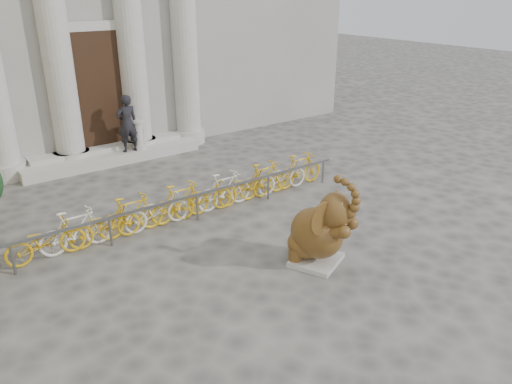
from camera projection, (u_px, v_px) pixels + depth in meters
ground at (291, 286)px, 9.94m from camera, size 80.00×80.00×0.00m
entrance_steps at (112, 156)px, 16.85m from camera, size 6.00×1.20×0.36m
elephant_statue at (319, 231)px, 10.50m from camera, size 1.42×1.64×2.07m
bike_rack at (191, 199)px, 12.72m from camera, size 9.10×0.53×1.00m
pedestrian at (127, 123)px, 16.44m from camera, size 0.72×0.49×1.91m
balustrade_post at (138, 135)px, 16.86m from camera, size 0.42×0.42×1.04m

